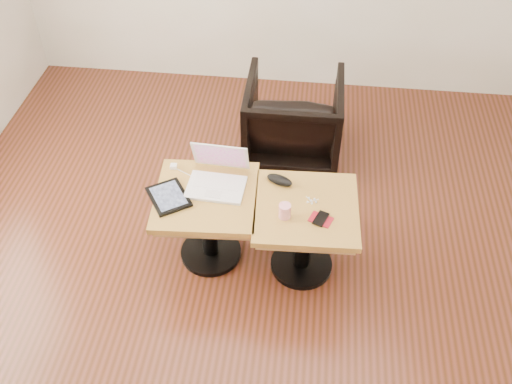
# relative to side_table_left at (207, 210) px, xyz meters

# --- Properties ---
(room_shell) EXTENTS (4.52, 4.52, 2.71)m
(room_shell) POSITION_rel_side_table_left_xyz_m (0.39, -0.23, 0.95)
(room_shell) COLOR #411F0E
(room_shell) RESTS_ON ground
(side_table_left) EXTENTS (0.62, 0.62, 0.53)m
(side_table_left) POSITION_rel_side_table_left_xyz_m (0.00, 0.00, 0.00)
(side_table_left) COLOR black
(side_table_left) RESTS_ON ground
(side_table_right) EXTENTS (0.61, 0.61, 0.53)m
(side_table_right) POSITION_rel_side_table_left_xyz_m (0.57, -0.03, 0.00)
(side_table_right) COLOR black
(side_table_right) RESTS_ON ground
(laptop) EXTENTS (0.34, 0.32, 0.23)m
(laptop) POSITION_rel_side_table_left_xyz_m (0.05, 0.10, 0.18)
(laptop) COLOR white
(laptop) RESTS_ON side_table_left
(tablet) EXTENTS (0.30, 0.32, 0.02)m
(tablet) POSITION_rel_side_table_left_xyz_m (-0.21, -0.05, 0.14)
(tablet) COLOR black
(tablet) RESTS_ON side_table_left
(charging_adapter) EXTENTS (0.04, 0.04, 0.02)m
(charging_adapter) POSITION_rel_side_table_left_xyz_m (-0.23, 0.20, 0.14)
(charging_adapter) COLOR white
(charging_adapter) RESTS_ON side_table_left
(glasses_case) EXTENTS (0.17, 0.12, 0.05)m
(glasses_case) POSITION_rel_side_table_left_xyz_m (0.41, 0.14, 0.16)
(glasses_case) COLOR black
(glasses_case) RESTS_ON side_table_right
(striped_cup) EXTENTS (0.07, 0.07, 0.09)m
(striped_cup) POSITION_rel_side_table_left_xyz_m (0.46, -0.12, 0.17)
(striped_cup) COLOR #F44067
(striped_cup) RESTS_ON side_table_right
(earbuds_tangle) EXTENTS (0.07, 0.05, 0.01)m
(earbuds_tangle) POSITION_rel_side_table_left_xyz_m (0.60, 0.01, 0.14)
(earbuds_tangle) COLOR white
(earbuds_tangle) RESTS_ON side_table_right
(phone_on_sleeve) EXTENTS (0.14, 0.12, 0.02)m
(phone_on_sleeve) POSITION_rel_side_table_left_xyz_m (0.66, -0.12, 0.14)
(phone_on_sleeve) COLOR maroon
(phone_on_sleeve) RESTS_ON side_table_right
(armchair) EXTENTS (0.68, 0.69, 0.63)m
(armchair) POSITION_rel_side_table_left_xyz_m (0.44, 1.05, -0.08)
(armchair) COLOR black
(armchair) RESTS_ON ground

